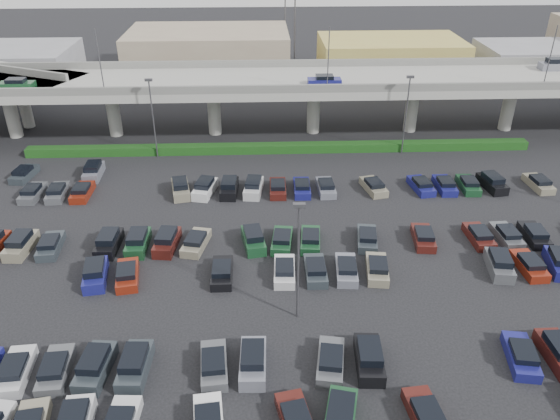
% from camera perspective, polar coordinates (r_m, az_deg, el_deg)
% --- Properties ---
extents(ground, '(280.00, 280.00, 0.00)m').
position_cam_1_polar(ground, '(50.80, 1.18, -5.16)').
color(ground, black).
extents(overpass, '(150.00, 13.00, 15.80)m').
position_cam_1_polar(overpass, '(76.93, -0.33, 12.95)').
color(overpass, '#999890').
rests_on(overpass, ground).
extents(hedge, '(66.00, 1.60, 1.10)m').
position_cam_1_polar(hedge, '(72.52, 0.02, 6.50)').
color(hedge, '#143710').
rests_on(hedge, ground).
extents(parked_cars, '(62.91, 41.65, 1.67)m').
position_cam_1_polar(parked_cars, '(47.81, 0.10, -6.75)').
color(parked_cars, silver).
rests_on(parked_cars, ground).
extents(light_poles, '(66.90, 48.38, 10.30)m').
position_cam_1_polar(light_poles, '(49.24, -3.68, 2.05)').
color(light_poles, '#48484C').
rests_on(light_poles, ground).
extents(distant_buildings, '(138.00, 24.00, 9.00)m').
position_cam_1_polar(distant_buildings, '(107.59, 6.04, 15.83)').
color(distant_buildings, gray).
rests_on(distant_buildings, ground).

